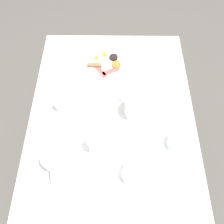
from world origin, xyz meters
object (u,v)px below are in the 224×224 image
object	(u,v)px
teacup_with_saucer_right	(175,143)
knife_by_plate	(172,203)
teapot_near	(55,159)
teapot_far	(135,107)
teacup_with_saucer_left	(130,175)
creamer_jug	(61,104)
spoon_for_tea	(93,123)
breakfast_plate	(105,64)
fork_by_plate	(66,48)
napkin_folded	(153,60)
water_glass_tall	(94,145)

from	to	relation	value
teacup_with_saucer_right	knife_by_plate	xyz separation A→B (m)	(0.05, 0.28, -0.02)
teapot_near	teapot_far	distance (m)	0.48
teacup_with_saucer_left	creamer_jug	world-z (taller)	creamer_jug
knife_by_plate	spoon_for_tea	bearing A→B (deg)	-46.29
creamer_jug	knife_by_plate	distance (m)	0.74
breakfast_plate	teacup_with_saucer_right	size ratio (longest dim) A/B	1.89
teapot_near	fork_by_plate	size ratio (longest dim) A/B	1.20
creamer_jug	napkin_folded	size ratio (longest dim) A/B	0.45
knife_by_plate	spoon_for_tea	world-z (taller)	same
napkin_folded	spoon_for_tea	distance (m)	0.58
breakfast_plate	teapot_near	distance (m)	0.66
teacup_with_saucer_right	spoon_for_tea	world-z (taller)	teacup_with_saucer_right
teacup_with_saucer_left	fork_by_plate	world-z (taller)	teacup_with_saucer_left
creamer_jug	spoon_for_tea	distance (m)	0.21
breakfast_plate	napkin_folded	world-z (taller)	breakfast_plate
teacup_with_saucer_left	fork_by_plate	bearing A→B (deg)	-64.28
teapot_near	teacup_with_saucer_left	distance (m)	0.36
water_glass_tall	spoon_for_tea	distance (m)	0.15
teapot_near	napkin_folded	size ratio (longest dim) A/B	0.99
breakfast_plate	creamer_jug	world-z (taller)	creamer_jug
breakfast_plate	teacup_with_saucer_left	world-z (taller)	teacup_with_saucer_left
napkin_folded	fork_by_plate	bearing A→B (deg)	-9.73
teapot_near	creamer_jug	world-z (taller)	teapot_near
creamer_jug	napkin_folded	world-z (taller)	creamer_jug
napkin_folded	spoon_for_tea	xyz separation A→B (m)	(0.36, 0.45, -0.00)
teapot_far	water_glass_tall	xyz separation A→B (m)	(0.21, 0.21, -0.00)
teacup_with_saucer_left	teacup_with_saucer_right	bearing A→B (deg)	-145.14
teapot_far	water_glass_tall	size ratio (longest dim) A/B	1.68
teacup_with_saucer_left	knife_by_plate	world-z (taller)	teacup_with_saucer_left
creamer_jug	fork_by_plate	bearing A→B (deg)	-86.76
teacup_with_saucer_left	creamer_jug	bearing A→B (deg)	-45.29
spoon_for_tea	water_glass_tall	bearing A→B (deg)	97.82
spoon_for_tea	breakfast_plate	bearing A→B (deg)	-98.13
teacup_with_saucer_right	fork_by_plate	distance (m)	0.91
water_glass_tall	breakfast_plate	bearing A→B (deg)	-94.09
teacup_with_saucer_left	creamer_jug	xyz separation A→B (m)	(0.37, -0.37, 0.01)
teacup_with_saucer_right	napkin_folded	size ratio (longest dim) A/B	0.67
fork_by_plate	water_glass_tall	bearing A→B (deg)	108.00
breakfast_plate	teapot_near	world-z (taller)	teapot_near
napkin_folded	teacup_with_saucer_right	bearing A→B (deg)	96.44
breakfast_plate	napkin_folded	bearing A→B (deg)	-172.36
teacup_with_saucer_left	creamer_jug	size ratio (longest dim) A/B	1.49
knife_by_plate	spoon_for_tea	xyz separation A→B (m)	(0.38, -0.39, 0.00)
teacup_with_saucer_left	knife_by_plate	xyz separation A→B (m)	(-0.18, 0.12, -0.02)
breakfast_plate	fork_by_plate	size ratio (longest dim) A/B	1.53
knife_by_plate	teacup_with_saucer_right	bearing A→B (deg)	-99.54
spoon_for_tea	knife_by_plate	bearing A→B (deg)	133.71
water_glass_tall	spoon_for_tea	size ratio (longest dim) A/B	0.81
teacup_with_saucer_right	teacup_with_saucer_left	bearing A→B (deg)	34.86
teacup_with_saucer_left	knife_by_plate	bearing A→B (deg)	147.50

